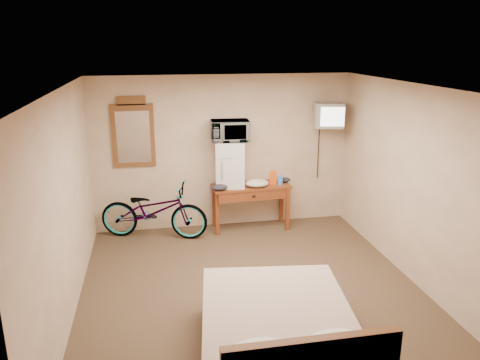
{
  "coord_description": "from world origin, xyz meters",
  "views": [
    {
      "loc": [
        -1.12,
        -5.06,
        2.99
      ],
      "look_at": [
        -0.01,
        0.75,
        1.23
      ],
      "focal_mm": 35.0,
      "sensor_mm": 36.0,
      "label": 1
    }
  ],
  "objects_px": {
    "crt_television": "(328,115)",
    "bed": "(280,338)",
    "microwave": "(230,131)",
    "blue_cup": "(280,180)",
    "desk": "(251,193)",
    "mini_fridge": "(230,164)",
    "wall_mirror": "(133,133)",
    "bicycle": "(154,211)"
  },
  "relations": [
    {
      "from": "crt_television",
      "to": "bed",
      "type": "distance_m",
      "value": 4.11
    },
    {
      "from": "microwave",
      "to": "blue_cup",
      "type": "xyz_separation_m",
      "value": [
        0.81,
        -0.07,
        -0.83
      ]
    },
    {
      "from": "desk",
      "to": "mini_fridge",
      "type": "height_order",
      "value": "mini_fridge"
    },
    {
      "from": "mini_fridge",
      "to": "crt_television",
      "type": "height_order",
      "value": "crt_television"
    },
    {
      "from": "wall_mirror",
      "to": "blue_cup",
      "type": "bearing_deg",
      "value": -7.12
    },
    {
      "from": "desk",
      "to": "blue_cup",
      "type": "bearing_deg",
      "value": -2.01
    },
    {
      "from": "crt_television",
      "to": "bed",
      "type": "xyz_separation_m",
      "value": [
        -1.7,
        -3.4,
        -1.56
      ]
    },
    {
      "from": "wall_mirror",
      "to": "bicycle",
      "type": "relative_size",
      "value": 0.65
    },
    {
      "from": "blue_cup",
      "to": "crt_television",
      "type": "bearing_deg",
      "value": 2.68
    },
    {
      "from": "crt_television",
      "to": "wall_mirror",
      "type": "bearing_deg",
      "value": 175.35
    },
    {
      "from": "desk",
      "to": "crt_television",
      "type": "height_order",
      "value": "crt_television"
    },
    {
      "from": "mini_fridge",
      "to": "microwave",
      "type": "relative_size",
      "value": 1.26
    },
    {
      "from": "bicycle",
      "to": "crt_television",
      "type": "bearing_deg",
      "value": -72.48
    },
    {
      "from": "desk",
      "to": "blue_cup",
      "type": "xyz_separation_m",
      "value": [
        0.48,
        -0.02,
        0.2
      ]
    },
    {
      "from": "wall_mirror",
      "to": "desk",
      "type": "bearing_deg",
      "value": -8.44
    },
    {
      "from": "wall_mirror",
      "to": "microwave",
      "type": "bearing_deg",
      "value": -8.17
    },
    {
      "from": "blue_cup",
      "to": "crt_television",
      "type": "height_order",
      "value": "crt_television"
    },
    {
      "from": "mini_fridge",
      "to": "wall_mirror",
      "type": "bearing_deg",
      "value": 171.82
    },
    {
      "from": "microwave",
      "to": "blue_cup",
      "type": "bearing_deg",
      "value": -1.67
    },
    {
      "from": "bicycle",
      "to": "microwave",
      "type": "bearing_deg",
      "value": -68.91
    },
    {
      "from": "microwave",
      "to": "crt_television",
      "type": "distance_m",
      "value": 1.6
    },
    {
      "from": "crt_television",
      "to": "bicycle",
      "type": "height_order",
      "value": "crt_television"
    },
    {
      "from": "desk",
      "to": "microwave",
      "type": "xyz_separation_m",
      "value": [
        -0.33,
        0.06,
        1.03
      ]
    },
    {
      "from": "crt_television",
      "to": "wall_mirror",
      "type": "height_order",
      "value": "wall_mirror"
    },
    {
      "from": "mini_fridge",
      "to": "crt_television",
      "type": "xyz_separation_m",
      "value": [
        1.59,
        -0.04,
        0.74
      ]
    },
    {
      "from": "blue_cup",
      "to": "bed",
      "type": "xyz_separation_m",
      "value": [
        -0.92,
        -3.37,
        -0.53
      ]
    },
    {
      "from": "bicycle",
      "to": "bed",
      "type": "xyz_separation_m",
      "value": [
        1.13,
        -3.33,
        -0.15
      ]
    },
    {
      "from": "desk",
      "to": "wall_mirror",
      "type": "distance_m",
      "value": 2.1
    },
    {
      "from": "wall_mirror",
      "to": "crt_television",
      "type": "bearing_deg",
      "value": -4.65
    },
    {
      "from": "microwave",
      "to": "blue_cup",
      "type": "height_order",
      "value": "microwave"
    },
    {
      "from": "crt_television",
      "to": "bed",
      "type": "relative_size",
      "value": 0.29
    },
    {
      "from": "mini_fridge",
      "to": "bicycle",
      "type": "relative_size",
      "value": 0.44
    },
    {
      "from": "desk",
      "to": "bed",
      "type": "relative_size",
      "value": 0.63
    },
    {
      "from": "mini_fridge",
      "to": "bed",
      "type": "xyz_separation_m",
      "value": [
        -0.11,
        -3.44,
        -0.82
      ]
    },
    {
      "from": "wall_mirror",
      "to": "bed",
      "type": "distance_m",
      "value": 4.12
    },
    {
      "from": "wall_mirror",
      "to": "bed",
      "type": "height_order",
      "value": "wall_mirror"
    },
    {
      "from": "blue_cup",
      "to": "wall_mirror",
      "type": "distance_m",
      "value": 2.45
    },
    {
      "from": "blue_cup",
      "to": "crt_television",
      "type": "relative_size",
      "value": 0.25
    },
    {
      "from": "crt_television",
      "to": "desk",
      "type": "bearing_deg",
      "value": -179.1
    },
    {
      "from": "microwave",
      "to": "crt_television",
      "type": "height_order",
      "value": "crt_television"
    },
    {
      "from": "crt_television",
      "to": "blue_cup",
      "type": "bearing_deg",
      "value": -177.32
    },
    {
      "from": "mini_fridge",
      "to": "bed",
      "type": "relative_size",
      "value": 0.36
    }
  ]
}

